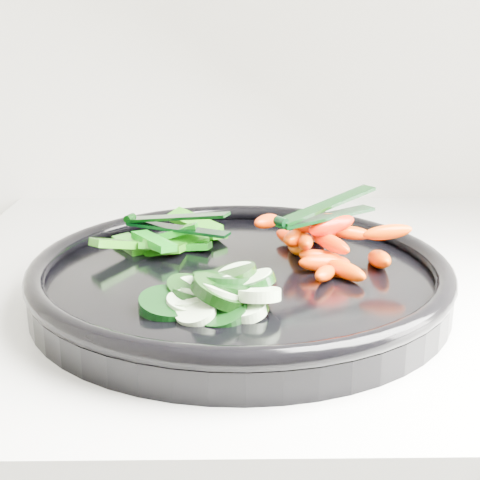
{
  "coord_description": "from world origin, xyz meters",
  "views": [
    {
      "loc": [
        -0.71,
        1.07,
        1.16
      ],
      "look_at": [
        -0.7,
        1.63,
        0.99
      ],
      "focal_mm": 50.0,
      "sensor_mm": 36.0,
      "label": 1
    }
  ],
  "objects": [
    {
      "name": "pepper_pile",
      "position": [
        -0.77,
        1.7,
        0.96
      ],
      "size": [
        0.13,
        0.12,
        0.04
      ],
      "color": "#236509",
      "rests_on": "veggie_tray"
    },
    {
      "name": "veggie_tray",
      "position": [
        -0.7,
        1.63,
        0.95
      ],
      "size": [
        0.46,
        0.46,
        0.04
      ],
      "color": "black",
      "rests_on": "counter"
    },
    {
      "name": "tong_pepper",
      "position": [
        -0.76,
        1.7,
        0.98
      ],
      "size": [
        0.11,
        0.06,
        0.02
      ],
      "color": "black",
      "rests_on": "pepper_pile"
    },
    {
      "name": "tong_carrot",
      "position": [
        -0.62,
        1.65,
        1.0
      ],
      "size": [
        0.1,
        0.08,
        0.02
      ],
      "color": "black",
      "rests_on": "carrot_pile"
    },
    {
      "name": "carrot_pile",
      "position": [
        -0.62,
        1.65,
        0.97
      ],
      "size": [
        0.15,
        0.15,
        0.06
      ],
      "color": "#EB2600",
      "rests_on": "veggie_tray"
    },
    {
      "name": "cucumber_pile",
      "position": [
        -0.72,
        1.56,
        0.96
      ],
      "size": [
        0.12,
        0.11,
        0.04
      ],
      "color": "black",
      "rests_on": "veggie_tray"
    }
  ]
}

